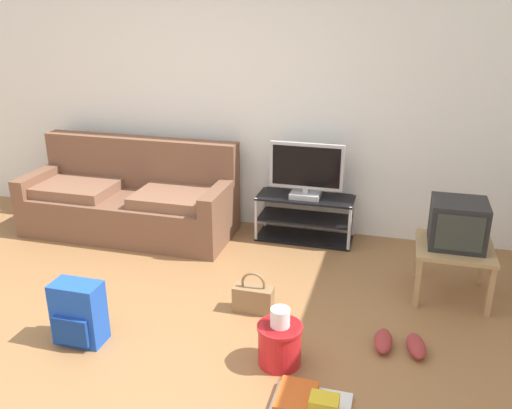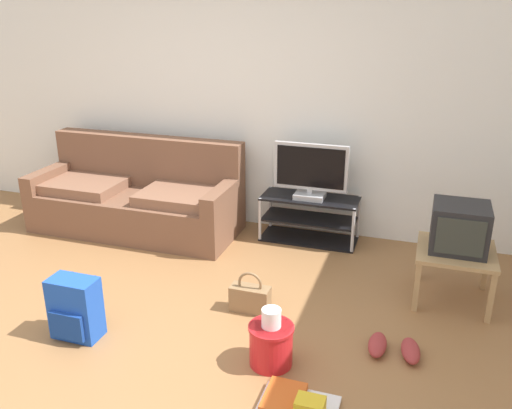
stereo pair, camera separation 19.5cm
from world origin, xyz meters
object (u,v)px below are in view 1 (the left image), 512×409
Objects in this scene: flat_tv at (306,171)px; floor_tray at (310,404)px; side_table at (454,253)px; crt_tv at (458,224)px; couch at (132,200)px; backpack at (79,313)px; sneakers_pair at (400,344)px; handbag at (253,298)px; tv_stand at (305,218)px; cleaning_bucket at (280,341)px.

floor_tray is (0.47, -2.30, -0.65)m from flat_tv.
side_table is 0.24m from crt_tv.
backpack is (0.56, -1.83, -0.11)m from couch.
sneakers_pair is (2.09, 0.47, -0.17)m from backpack.
backpack is (-2.45, -1.32, -0.15)m from side_table.
side_table is 1.58m from handbag.
backpack is 1.23m from handbag.
side_table is at bearing 34.97° from backpack.
couch reaches higher than sneakers_pair.
floor_tray is at bearing -117.64° from crt_tv.
couch is 1.76m from flat_tv.
backpack is at bearing -146.47° from handbag.
crt_tv is 1.14× the size of sneakers_pair.
handbag is (-0.13, -1.40, -0.11)m from tv_stand.
flat_tv is 1.75× the size of cleaning_bucket.
flat_tv reaches higher than crt_tv.
tv_stand is 0.48m from flat_tv.
tv_stand is 1.96m from cleaning_bucket.
tv_stand is 2.37m from backpack.
couch is 3.02m from floor_tray.
flat_tv reaches higher than floor_tray.
handbag is 1.10m from floor_tray.
backpack is at bearing -167.27° from sneakers_pair.
side_table is 1.43× the size of cleaning_bucket.
sneakers_pair is (-0.36, -0.85, -0.32)m from side_table.
flat_tv is 1.48m from crt_tv.
flat_tv is 1.59× the size of backpack.
handbag is (1.02, 0.68, -0.10)m from backpack.
flat_tv is at bearing 7.53° from couch.
sneakers_pair is at bearing -112.43° from crt_tv.
side_table is at bearing -30.34° from tv_stand.
flat_tv reaches higher than sneakers_pair.
flat_tv is 1.50m from handbag.
sneakers_pair is 0.80× the size of floor_tray.
tv_stand is at bearing 67.67° from backpack.
crt_tv is at bearing -29.05° from flat_tv.
sneakers_pair is at bearing 25.39° from cleaning_bucket.
backpack is at bearing -174.81° from cleaning_bucket.
flat_tv is 2.17× the size of handbag.
backpack is at bearing -151.39° from crt_tv.
tv_stand and backpack have the same top height.
couch is 5.06× the size of crt_tv.
cleaning_bucket is 0.47m from floor_tray.
cleaning_bucket reaches higher than sneakers_pair.
cleaning_bucket is at bearing -41.72° from couch.
backpack is at bearing 171.17° from floor_tray.
cleaning_bucket is (0.33, -0.56, 0.05)m from handbag.
couch is 1.91m from backpack.
handbag is at bearing -95.23° from flat_tv.
crt_tv is at bearing 24.75° from handbag.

